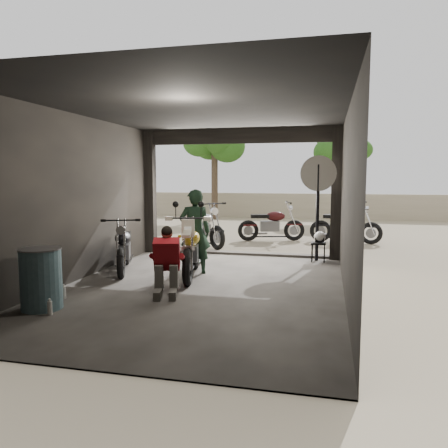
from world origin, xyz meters
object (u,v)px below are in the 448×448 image
at_px(outside_bike_b, 271,221).
at_px(sign_post, 318,190).
at_px(outside_bike_a, 202,224).
at_px(stool, 318,245).
at_px(helmet, 320,237).
at_px(left_bike, 124,244).
at_px(rider, 195,232).
at_px(outside_bike_c, 346,222).
at_px(main_bike, 192,245).
at_px(mechanic, 166,263).
at_px(oil_drum, 41,280).

distance_m(outside_bike_b, sign_post, 3.58).
xyz_separation_m(outside_bike_a, outside_bike_b, (1.80, 1.55, -0.03)).
distance_m(outside_bike_b, stool, 3.53).
bearing_deg(helmet, left_bike, -159.70).
distance_m(helmet, sign_post, 1.10).
bearing_deg(rider, sign_post, -160.79).
relative_size(outside_bike_c, stool, 3.94).
bearing_deg(main_bike, stool, 29.85).
distance_m(mechanic, stool, 4.36).
relative_size(helmet, oil_drum, 0.31).
bearing_deg(outside_bike_a, sign_post, -73.10).
xyz_separation_m(left_bike, sign_post, (3.96, 2.11, 1.12)).
bearing_deg(main_bike, helmet, 30.06).
bearing_deg(outside_bike_b, helmet, -169.51).
height_order(outside_bike_b, rider, rider).
relative_size(main_bike, outside_bike_b, 1.06).
relative_size(mechanic, stool, 2.40).
relative_size(left_bike, outside_bike_b, 0.95).
relative_size(rider, mechanic, 1.55).
height_order(left_bike, outside_bike_b, outside_bike_b).
bearing_deg(mechanic, stool, 40.54).
bearing_deg(sign_post, outside_bike_a, 137.72).
height_order(outside_bike_b, stool, outside_bike_b).
xyz_separation_m(main_bike, helmet, (2.47, 2.20, -0.04)).
distance_m(outside_bike_a, mechanic, 5.32).
relative_size(outside_bike_b, stool, 3.85).
relative_size(outside_bike_a, sign_post, 0.76).
height_order(outside_bike_c, stool, outside_bike_c).
relative_size(outside_bike_a, outside_bike_c, 1.02).
height_order(outside_bike_c, oil_drum, outside_bike_c).
height_order(helmet, sign_post, sign_post).
height_order(outside_bike_b, helmet, outside_bike_b).
bearing_deg(rider, outside_bike_a, -96.25).
bearing_deg(helmet, rider, -149.12).
bearing_deg(main_bike, oil_drum, -132.63).
relative_size(outside_bike_a, oil_drum, 2.04).
height_order(left_bike, stool, left_bike).
distance_m(outside_bike_b, rider, 5.15).
relative_size(left_bike, outside_bike_a, 0.91).
xyz_separation_m(rider, stool, (2.46, 1.87, -0.48)).
xyz_separation_m(left_bike, oil_drum, (0.00, -2.75, -0.12)).
height_order(outside_bike_b, outside_bike_c, outside_bike_c).
relative_size(outside_bike_a, outside_bike_b, 1.05).
relative_size(outside_bike_a, rider, 1.09).
bearing_deg(sign_post, rider, -158.05).
relative_size(left_bike, helmet, 6.05).
relative_size(rider, oil_drum, 1.88).
xyz_separation_m(main_bike, rider, (-0.02, 0.29, 0.23)).
bearing_deg(rider, outside_bike_b, -120.57).
height_order(main_bike, left_bike, main_bike).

